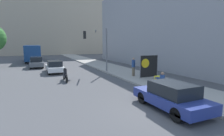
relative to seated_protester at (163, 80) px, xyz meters
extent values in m
plane|color=#4F4F51|center=(-2.21, -2.71, -0.80)|extent=(160.00, 160.00, 0.00)
cube|color=#A8A399|center=(1.35, 12.29, -0.73)|extent=(3.95, 90.00, 0.16)
cube|color=tan|center=(-4.21, 51.11, 10.97)|extent=(52.00, 12.00, 23.54)
cube|color=#99999E|center=(10.90, 10.85, 5.32)|extent=(10.00, 32.00, 12.25)
cylinder|color=#474C56|center=(-0.16, -0.13, -0.42)|extent=(0.03, 0.03, 0.45)
cylinder|color=#474C56|center=(0.21, -0.13, -0.42)|extent=(0.03, 0.03, 0.45)
cylinder|color=#474C56|center=(-0.16, 0.24, -0.42)|extent=(0.03, 0.03, 0.45)
cylinder|color=#474C56|center=(0.21, 0.24, -0.42)|extent=(0.03, 0.03, 0.45)
cube|color=navy|center=(0.02, 0.06, -0.19)|extent=(0.40, 0.40, 0.02)
cube|color=navy|center=(0.02, 0.25, 0.01)|extent=(0.40, 0.02, 0.38)
cylinder|color=#424247|center=(0.02, -0.10, -0.09)|extent=(0.18, 0.42, 0.18)
cylinder|color=#424247|center=(0.02, -0.31, -0.42)|extent=(0.16, 0.16, 0.45)
cube|color=black|center=(0.02, -0.37, -0.60)|extent=(0.20, 0.28, 0.10)
cylinder|color=navy|center=(0.02, 0.09, 0.08)|extent=(0.34, 0.34, 0.52)
sphere|color=tan|center=(0.02, 0.09, 0.45)|extent=(0.22, 0.22, 0.22)
cylinder|color=navy|center=(-0.31, 0.01, 0.16)|extent=(0.45, 0.09, 0.09)
cube|color=yellow|center=(-0.51, 0.01, 0.21)|extent=(0.45, 0.02, 0.31)
cube|color=navy|center=(-0.51, -0.01, 0.21)|extent=(0.34, 0.01, 0.07)
cylinder|color=#756651|center=(0.85, 5.29, -0.21)|extent=(0.28, 0.28, 0.87)
cylinder|color=navy|center=(0.85, 5.29, 0.57)|extent=(0.34, 0.34, 0.69)
sphere|color=tan|center=(0.85, 5.29, 1.02)|extent=(0.23, 0.23, 0.23)
cylinder|color=slate|center=(0.63, 3.77, 0.39)|extent=(0.06, 0.06, 2.07)
cylinder|color=slate|center=(2.51, 3.77, 0.39)|extent=(0.06, 0.06, 2.07)
cube|color=black|center=(1.57, 3.77, 0.44)|extent=(1.87, 0.02, 1.97)
cylinder|color=yellow|center=(1.16, 3.75, 0.73)|extent=(0.82, 0.01, 0.82)
cylinder|color=slate|center=(-0.41, 9.09, 1.76)|extent=(0.16, 0.16, 4.81)
cylinder|color=slate|center=(-1.57, 9.47, 3.86)|extent=(0.85, 2.34, 0.11)
cube|color=black|center=(-2.72, 9.84, 3.44)|extent=(0.38, 0.38, 0.84)
sphere|color=green|center=(-2.72, 9.84, 3.16)|extent=(0.18, 0.18, 0.18)
cube|color=navy|center=(-1.82, -2.74, -0.28)|extent=(1.83, 4.10, 0.50)
cube|color=black|center=(-1.82, -2.90, 0.27)|extent=(1.58, 2.13, 0.61)
cylinder|color=black|center=(-2.62, -1.46, -0.48)|extent=(0.22, 0.64, 0.64)
cylinder|color=black|center=(-1.01, -1.46, -0.48)|extent=(0.22, 0.64, 0.64)
cylinder|color=black|center=(-2.62, -4.01, -0.48)|extent=(0.22, 0.64, 0.64)
cylinder|color=black|center=(-1.01, -4.01, -0.48)|extent=(0.22, 0.64, 0.64)
cube|color=white|center=(-5.85, 11.72, -0.29)|extent=(1.73, 4.45, 0.49)
cube|color=black|center=(-5.85, 11.55, 0.26)|extent=(1.49, 2.31, 0.60)
cylinder|color=black|center=(-6.61, 13.10, -0.48)|extent=(0.22, 0.64, 0.64)
cylinder|color=black|center=(-5.10, 13.10, -0.48)|extent=(0.22, 0.64, 0.64)
cylinder|color=black|center=(-6.61, 10.35, -0.48)|extent=(0.22, 0.64, 0.64)
cylinder|color=black|center=(-5.10, 10.35, -0.48)|extent=(0.22, 0.64, 0.64)
cube|color=#565B60|center=(-7.70, 17.44, -0.25)|extent=(1.73, 4.79, 0.57)
cube|color=black|center=(-7.70, 17.25, 0.37)|extent=(1.49, 2.49, 0.66)
cylinder|color=black|center=(-8.46, 18.93, -0.48)|extent=(0.22, 0.64, 0.64)
cylinder|color=black|center=(-6.95, 18.93, -0.48)|extent=(0.22, 0.64, 0.64)
cylinder|color=black|center=(-8.46, 15.96, -0.48)|extent=(0.22, 0.64, 0.64)
cylinder|color=black|center=(-6.95, 15.96, -0.48)|extent=(0.22, 0.64, 0.64)
cube|color=navy|center=(-8.17, 26.76, 0.92)|extent=(2.53, 10.79, 2.56)
cube|color=black|center=(-8.17, 26.76, 1.06)|extent=(2.55, 10.25, 0.84)
cylinder|color=black|center=(-9.29, 30.10, -0.28)|extent=(0.30, 1.04, 1.04)
cylinder|color=black|center=(-7.06, 30.10, -0.28)|extent=(0.30, 1.04, 1.04)
cylinder|color=black|center=(-9.29, 23.42, -0.28)|extent=(0.30, 1.04, 1.04)
cylinder|color=black|center=(-7.06, 23.42, -0.28)|extent=(0.30, 1.04, 1.04)
cube|color=black|center=(-5.53, 6.31, -0.32)|extent=(0.24, 0.88, 0.32)
cylinder|color=black|center=(-5.53, 6.26, 0.00)|extent=(0.28, 0.28, 0.51)
sphere|color=black|center=(-5.53, 6.26, 0.27)|extent=(0.24, 0.24, 0.24)
cylinder|color=black|center=(-5.53, 7.04, -0.50)|extent=(0.10, 0.60, 0.60)
cylinder|color=black|center=(-5.53, 5.57, -0.50)|extent=(0.10, 0.60, 0.60)
camera|label=1|loc=(-7.93, -9.25, 2.45)|focal=28.00mm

